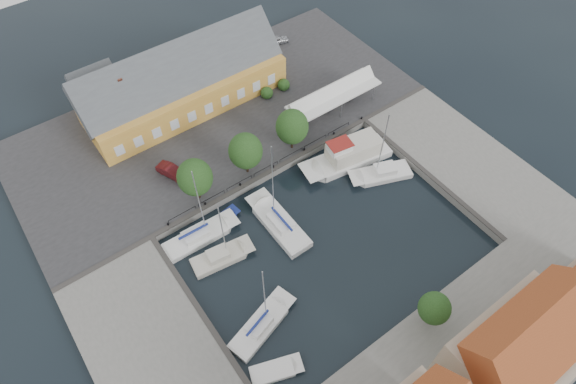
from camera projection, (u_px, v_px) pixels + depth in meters
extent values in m
plane|color=black|center=(318.00, 232.00, 56.90)|extent=(140.00, 140.00, 0.00)
cube|color=#2D2D30|center=(217.00, 119.00, 67.76)|extent=(56.00, 26.00, 1.00)
cube|color=slate|center=(156.00, 354.00, 47.69)|extent=(12.00, 24.00, 1.00)
cube|color=slate|center=(458.00, 158.00, 63.35)|extent=(12.00, 24.00, 1.00)
cube|color=slate|center=(453.00, 379.00, 46.22)|extent=(56.00, 14.00, 1.00)
cube|color=#383533|center=(268.00, 172.00, 61.10)|extent=(56.00, 0.60, 0.12)
cube|color=#383533|center=(205.00, 319.00, 49.27)|extent=(0.60, 24.00, 0.12)
cube|color=#383533|center=(429.00, 175.00, 60.88)|extent=(0.60, 24.00, 0.12)
cylinder|color=black|center=(168.00, 224.00, 56.15)|extent=(0.24, 0.24, 0.40)
cylinder|color=black|center=(205.00, 204.00, 57.93)|extent=(0.24, 0.24, 0.40)
cylinder|color=black|center=(240.00, 185.00, 59.71)|extent=(0.24, 0.24, 0.40)
cylinder|color=black|center=(273.00, 167.00, 61.49)|extent=(0.24, 0.24, 0.40)
cylinder|color=black|center=(304.00, 150.00, 63.27)|extent=(0.24, 0.24, 0.40)
cylinder|color=black|center=(334.00, 133.00, 65.05)|extent=(0.24, 0.24, 0.40)
cylinder|color=black|center=(362.00, 118.00, 66.83)|extent=(0.24, 0.24, 0.40)
cube|color=gold|center=(184.00, 90.00, 67.31)|extent=(28.00, 10.00, 4.50)
cube|color=#474C51|center=(180.00, 70.00, 64.52)|extent=(28.56, 7.60, 7.60)
cube|color=gold|center=(101.00, 98.00, 67.08)|extent=(6.00, 6.00, 3.50)
cube|color=brown|center=(120.00, 82.00, 60.20)|extent=(0.60, 0.60, 1.20)
cube|color=white|center=(334.00, 95.00, 66.04)|extent=(14.00, 4.00, 0.25)
cylinder|color=silver|center=(307.00, 128.00, 64.09)|extent=(0.10, 0.10, 2.70)
cylinder|color=silver|center=(291.00, 113.00, 65.86)|extent=(0.10, 0.10, 2.70)
cylinder|color=silver|center=(342.00, 110.00, 66.23)|extent=(0.10, 0.10, 2.70)
cylinder|color=silver|center=(325.00, 95.00, 67.99)|extent=(0.10, 0.10, 2.70)
cylinder|color=silver|center=(374.00, 92.00, 68.37)|extent=(0.10, 0.10, 2.70)
cylinder|color=silver|center=(357.00, 79.00, 70.13)|extent=(0.10, 0.10, 2.70)
cylinder|color=black|center=(198.00, 192.00, 57.94)|extent=(0.30, 0.30, 2.10)
ellipsoid|color=#1F4017|center=(195.00, 177.00, 55.68)|extent=(4.20, 4.20, 4.83)
cylinder|color=black|center=(247.00, 166.00, 60.43)|extent=(0.30, 0.30, 2.10)
ellipsoid|color=#1F4017|center=(246.00, 151.00, 58.17)|extent=(4.20, 4.20, 4.83)
cylinder|color=black|center=(292.00, 142.00, 62.92)|extent=(0.30, 0.30, 2.10)
ellipsoid|color=#1F4017|center=(292.00, 127.00, 60.67)|extent=(4.20, 4.20, 4.83)
imported|color=#ABAEB3|center=(278.00, 40.00, 77.06)|extent=(3.88, 2.29, 1.24)
imported|color=#5B1418|center=(172.00, 172.00, 60.32)|extent=(3.06, 4.59, 1.43)
cube|color=white|center=(282.00, 228.00, 57.05)|extent=(3.05, 8.09, 1.50)
cube|color=white|center=(277.00, 219.00, 56.92)|extent=(2.93, 9.71, 0.08)
cube|color=white|center=(281.00, 221.00, 56.16)|extent=(2.07, 3.24, 0.90)
cylinder|color=silver|center=(273.00, 184.00, 52.42)|extent=(0.12, 0.12, 12.13)
cube|color=navy|center=(282.00, 219.00, 55.46)|extent=(0.23, 4.04, 0.22)
cube|color=white|center=(352.00, 159.00, 63.72)|extent=(10.52, 5.32, 1.80)
cube|color=white|center=(345.00, 158.00, 62.63)|extent=(12.48, 5.49, 0.08)
cube|color=beige|center=(354.00, 149.00, 62.13)|extent=(7.33, 4.26, 2.20)
cube|color=white|center=(340.00, 147.00, 60.40)|extent=(3.06, 2.49, 1.20)
cube|color=maroon|center=(340.00, 144.00, 59.88)|extent=(3.32, 2.64, 0.10)
cube|color=white|center=(385.00, 175.00, 62.17)|extent=(7.13, 4.97, 1.30)
cube|color=white|center=(380.00, 173.00, 61.49)|extent=(8.31, 5.35, 0.08)
cube|color=white|center=(385.00, 169.00, 61.23)|extent=(3.13, 2.71, 0.90)
cylinder|color=silver|center=(382.00, 146.00, 57.36)|extent=(0.12, 0.12, 10.27)
cube|color=white|center=(196.00, 240.00, 56.18)|extent=(7.55, 2.92, 1.30)
cube|color=white|center=(202.00, 233.00, 55.95)|extent=(9.04, 2.86, 0.08)
cube|color=white|center=(196.00, 234.00, 55.33)|extent=(3.04, 1.92, 0.90)
cylinder|color=silver|center=(200.00, 204.00, 51.84)|extent=(0.12, 0.12, 10.89)
cube|color=navy|center=(193.00, 231.00, 54.67)|extent=(3.74, 0.33, 0.22)
cube|color=beige|center=(218.00, 260.00, 54.58)|extent=(6.17, 3.33, 1.30)
cube|color=beige|center=(223.00, 254.00, 54.24)|extent=(7.32, 3.39, 0.08)
cube|color=beige|center=(218.00, 254.00, 53.71)|extent=(2.57, 2.04, 0.90)
cylinder|color=silver|center=(223.00, 232.00, 50.89)|extent=(0.12, 0.12, 8.81)
cube|color=white|center=(258.00, 330.00, 49.62)|extent=(7.26, 4.42, 1.30)
cube|color=white|center=(263.00, 321.00, 49.48)|extent=(8.54, 4.71, 0.08)
cube|color=white|center=(259.00, 324.00, 48.78)|extent=(3.11, 2.47, 0.90)
cylinder|color=silver|center=(265.00, 297.00, 45.77)|extent=(0.12, 0.12, 10.01)
cube|color=navy|center=(257.00, 323.00, 48.10)|extent=(3.33, 1.17, 0.22)
cube|color=white|center=(272.00, 372.00, 47.04)|extent=(4.67, 3.31, 0.90)
cube|color=white|center=(277.00, 369.00, 46.74)|extent=(5.44, 3.51, 0.08)
cube|color=navy|center=(222.00, 221.00, 57.83)|extent=(3.45, 2.11, 0.80)
cube|color=navy|center=(225.00, 217.00, 57.66)|extent=(4.08, 2.15, 0.08)
cube|color=tan|center=(513.00, 356.00, 43.28)|extent=(12.00, 8.00, 7.50)
cube|color=#9E4822|center=(536.00, 336.00, 39.30)|extent=(12.36, 6.50, 6.50)
cube|color=brown|center=(520.00, 351.00, 36.92)|extent=(0.70, 0.70, 1.00)
cube|color=brown|center=(562.00, 312.00, 38.92)|extent=(0.60, 0.60, 0.80)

